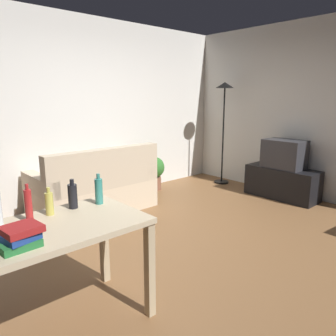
{
  "coord_description": "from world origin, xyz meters",
  "views": [
    {
      "loc": [
        -2.4,
        -2.28,
        1.58
      ],
      "look_at": [
        0.1,
        0.5,
        0.75
      ],
      "focal_mm": 34.87,
      "sensor_mm": 36.0,
      "label": 1
    }
  ],
  "objects_px": {
    "bottle_dark": "(73,196)",
    "book_stack": "(20,237)",
    "tv": "(284,154)",
    "desk": "(53,241)",
    "torchiere_lamp": "(224,105)",
    "couch": "(96,190)",
    "bottle_red": "(29,205)",
    "potted_plant": "(154,171)",
    "tv_stand": "(282,183)",
    "bottle_squat": "(49,203)",
    "bottle_tall": "(99,191)"
  },
  "relations": [
    {
      "from": "tv",
      "to": "desk",
      "type": "xyz_separation_m",
      "value": [
        -3.89,
        -0.51,
        -0.05
      ]
    },
    {
      "from": "bottle_red",
      "to": "book_stack",
      "type": "xyz_separation_m",
      "value": [
        -0.17,
        -0.35,
        -0.05
      ]
    },
    {
      "from": "couch",
      "to": "bottle_tall",
      "type": "xyz_separation_m",
      "value": [
        -0.92,
        -1.71,
        0.56
      ]
    },
    {
      "from": "torchiere_lamp",
      "to": "desk",
      "type": "relative_size",
      "value": 1.51
    },
    {
      "from": "couch",
      "to": "tv",
      "type": "distance_m",
      "value": 2.9
    },
    {
      "from": "bottle_red",
      "to": "bottle_squat",
      "type": "relative_size",
      "value": 1.31
    },
    {
      "from": "desk",
      "to": "book_stack",
      "type": "height_order",
      "value": "book_stack"
    },
    {
      "from": "bottle_dark",
      "to": "bottle_tall",
      "type": "xyz_separation_m",
      "value": [
        0.2,
        -0.04,
        0.01
      ]
    },
    {
      "from": "tv_stand",
      "to": "bottle_tall",
      "type": "distance_m",
      "value": 3.5
    },
    {
      "from": "bottle_squat",
      "to": "book_stack",
      "type": "xyz_separation_m",
      "value": [
        -0.33,
        -0.39,
        -0.02
      ]
    },
    {
      "from": "bottle_squat",
      "to": "bottle_dark",
      "type": "bearing_deg",
      "value": 5.41
    },
    {
      "from": "tv_stand",
      "to": "tv",
      "type": "distance_m",
      "value": 0.46
    },
    {
      "from": "tv",
      "to": "potted_plant",
      "type": "relative_size",
      "value": 1.05
    },
    {
      "from": "desk",
      "to": "potted_plant",
      "type": "height_order",
      "value": "desk"
    },
    {
      "from": "bottle_tall",
      "to": "book_stack",
      "type": "bearing_deg",
      "value": -152.64
    },
    {
      "from": "potted_plant",
      "to": "tv_stand",
      "type": "bearing_deg",
      "value": -54.51
    },
    {
      "from": "bottle_tall",
      "to": "book_stack",
      "type": "relative_size",
      "value": 1.01
    },
    {
      "from": "torchiere_lamp",
      "to": "book_stack",
      "type": "relative_size",
      "value": 7.69
    },
    {
      "from": "torchiere_lamp",
      "to": "tv_stand",
      "type": "bearing_deg",
      "value": -90.0
    },
    {
      "from": "couch",
      "to": "bottle_tall",
      "type": "height_order",
      "value": "bottle_tall"
    },
    {
      "from": "tv",
      "to": "couch",
      "type": "bearing_deg",
      "value": 61.13
    },
    {
      "from": "torchiere_lamp",
      "to": "bottle_dark",
      "type": "bearing_deg",
      "value": -157.72
    },
    {
      "from": "tv_stand",
      "to": "book_stack",
      "type": "xyz_separation_m",
      "value": [
        -4.14,
        -0.69,
        0.58
      ]
    },
    {
      "from": "bottle_squat",
      "to": "bottle_tall",
      "type": "height_order",
      "value": "bottle_tall"
    },
    {
      "from": "desk",
      "to": "bottle_dark",
      "type": "relative_size",
      "value": 5.39
    },
    {
      "from": "bottle_squat",
      "to": "book_stack",
      "type": "relative_size",
      "value": 0.85
    },
    {
      "from": "bottle_dark",
      "to": "book_stack",
      "type": "height_order",
      "value": "bottle_dark"
    },
    {
      "from": "couch",
      "to": "torchiere_lamp",
      "type": "bearing_deg",
      "value": 175.81
    },
    {
      "from": "potted_plant",
      "to": "tv",
      "type": "bearing_deg",
      "value": -54.43
    },
    {
      "from": "couch",
      "to": "bottle_red",
      "type": "relative_size",
      "value": 6.14
    },
    {
      "from": "tv",
      "to": "bottle_red",
      "type": "bearing_deg",
      "value": 94.98
    },
    {
      "from": "couch",
      "to": "torchiere_lamp",
      "type": "relative_size",
      "value": 0.89
    },
    {
      "from": "tv",
      "to": "book_stack",
      "type": "distance_m",
      "value": 4.2
    },
    {
      "from": "bottle_tall",
      "to": "book_stack",
      "type": "xyz_separation_m",
      "value": [
        -0.71,
        -0.37,
        -0.04
      ]
    },
    {
      "from": "tv_stand",
      "to": "bottle_dark",
      "type": "height_order",
      "value": "bottle_dark"
    },
    {
      "from": "bottle_dark",
      "to": "torchiere_lamp",
      "type": "bearing_deg",
      "value": 22.28
    },
    {
      "from": "tv_stand",
      "to": "bottle_tall",
      "type": "height_order",
      "value": "bottle_tall"
    },
    {
      "from": "desk",
      "to": "potted_plant",
      "type": "xyz_separation_m",
      "value": [
        2.68,
        2.2,
        -0.32
      ]
    },
    {
      "from": "bottle_squat",
      "to": "bottle_dark",
      "type": "relative_size",
      "value": 0.9
    },
    {
      "from": "torchiere_lamp",
      "to": "bottle_dark",
      "type": "distance_m",
      "value": 3.96
    },
    {
      "from": "potted_plant",
      "to": "desk",
      "type": "bearing_deg",
      "value": -140.58
    },
    {
      "from": "torchiere_lamp",
      "to": "bottle_red",
      "type": "xyz_separation_m",
      "value": [
        -3.97,
        -1.55,
        -0.54
      ]
    },
    {
      "from": "bottle_dark",
      "to": "bottle_tall",
      "type": "height_order",
      "value": "bottle_tall"
    },
    {
      "from": "tv_stand",
      "to": "potted_plant",
      "type": "height_order",
      "value": "potted_plant"
    },
    {
      "from": "bottle_dark",
      "to": "bottle_red",
      "type": "bearing_deg",
      "value": -169.82
    },
    {
      "from": "desk",
      "to": "couch",
      "type": "bearing_deg",
      "value": 53.75
    },
    {
      "from": "desk",
      "to": "bottle_squat",
      "type": "bearing_deg",
      "value": 69.21
    },
    {
      "from": "tv",
      "to": "bottle_red",
      "type": "xyz_separation_m",
      "value": [
        -3.97,
        -0.35,
        0.18
      ]
    },
    {
      "from": "tv",
      "to": "torchiere_lamp",
      "type": "relative_size",
      "value": 0.33
    },
    {
      "from": "tv",
      "to": "bottle_red",
      "type": "height_order",
      "value": "bottle_red"
    }
  ]
}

